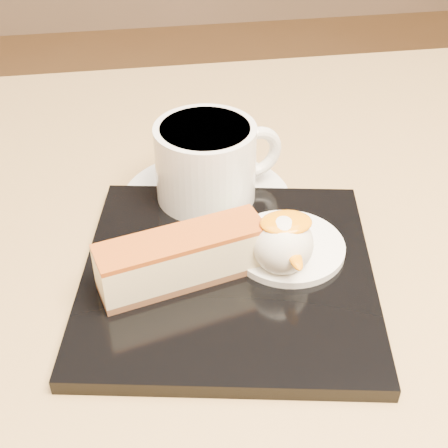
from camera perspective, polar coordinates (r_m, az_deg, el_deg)
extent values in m
cube|color=olive|center=(0.50, -1.71, -6.31)|extent=(0.80, 0.80, 0.04)
cube|color=black|center=(0.48, 0.37, -4.66)|extent=(0.26, 0.26, 0.01)
cube|color=brown|center=(0.47, -3.78, -4.71)|extent=(0.13, 0.06, 0.01)
cube|color=#FFE8A6|center=(0.46, -3.87, -3.02)|extent=(0.13, 0.06, 0.03)
cube|color=#92420F|center=(0.44, -3.96, -1.34)|extent=(0.13, 0.06, 0.00)
cylinder|color=white|center=(0.49, 5.84, -2.09)|extent=(0.09, 0.09, 0.01)
sphere|color=white|center=(0.46, 5.38, -1.84)|extent=(0.05, 0.05, 0.05)
ellipsoid|color=orange|center=(0.45, 5.70, 0.12)|extent=(0.04, 0.03, 0.01)
ellipsoid|color=#35872C|center=(0.50, 1.99, -0.64)|extent=(0.02, 0.01, 0.00)
ellipsoid|color=#35872C|center=(0.51, 3.03, -0.08)|extent=(0.02, 0.02, 0.00)
ellipsoid|color=#35872C|center=(0.51, 0.88, -0.14)|extent=(0.01, 0.02, 0.00)
cylinder|color=white|center=(0.56, -1.62, 2.05)|extent=(0.15, 0.15, 0.01)
cylinder|color=white|center=(0.53, -1.69, 5.53)|extent=(0.09, 0.09, 0.07)
cylinder|color=black|center=(0.52, -1.76, 8.60)|extent=(0.08, 0.08, 0.00)
torus|color=white|center=(0.55, 2.92, 6.56)|extent=(0.05, 0.02, 0.05)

